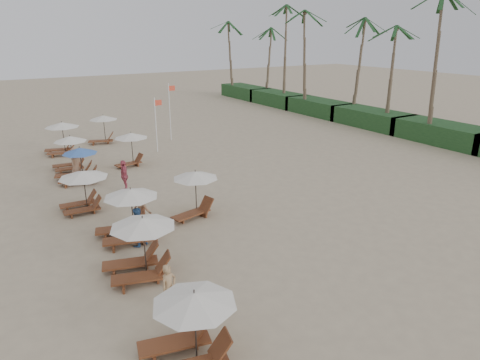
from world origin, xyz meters
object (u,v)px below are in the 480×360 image
beachgoer_far_b (76,162)px  lounger_station_0 (187,329)px  lounger_station_2 (126,216)px  lounger_station_4 (76,167)px  beachgoer_mid_b (142,208)px  flag_pole_near (156,122)px  lounger_station_6 (61,138)px  inland_station_1 (130,144)px  inland_station_2 (102,126)px  lounger_station_3 (81,188)px  beachgoer_near (169,287)px  inland_station_0 (193,190)px  lounger_station_5 (69,153)px  beachgoer_mid_a (137,227)px  lounger_station_1 (138,248)px  beachgoer_far_a (124,176)px

beachgoer_far_b → lounger_station_0: bearing=-138.2°
lounger_station_2 → lounger_station_4: lounger_station_2 is taller
beachgoer_mid_b → flag_pole_near: 13.20m
lounger_station_4 → beachgoer_far_b: lounger_station_4 is taller
lounger_station_6 → inland_station_1: bearing=-58.1°
lounger_station_2 → inland_station_2: lounger_station_2 is taller
lounger_station_3 → inland_station_1: size_ratio=0.99×
lounger_station_0 → beachgoer_far_b: (0.94, 18.24, -0.11)m
lounger_station_0 → inland_station_2: size_ratio=1.02×
beachgoer_near → lounger_station_0: bearing=-121.0°
inland_station_0 → beachgoer_far_b: bearing=110.8°
lounger_station_5 → beachgoer_mid_b: size_ratio=1.47×
beachgoer_mid_a → flag_pole_near: (6.35, 13.90, 1.42)m
lounger_station_1 → beachgoer_mid_a: (0.74, 2.32, -0.27)m
lounger_station_6 → inland_station_2: size_ratio=1.00×
lounger_station_2 → lounger_station_1: bearing=-100.2°
lounger_station_2 → beachgoer_near: bearing=-94.1°
lounger_station_0 → beachgoer_far_a: size_ratio=1.49×
lounger_station_0 → lounger_station_2: 8.17m
beachgoer_near → beachgoer_mid_b: size_ratio=0.98×
lounger_station_4 → lounger_station_5: size_ratio=1.13×
lounger_station_1 → lounger_station_3: lounger_station_1 is taller
flag_pole_near → lounger_station_3: bearing=-130.4°
lounger_station_1 → lounger_station_3: bearing=92.6°
lounger_station_4 → inland_station_1: (3.84, 1.53, 0.55)m
lounger_station_0 → lounger_station_6: (1.16, 24.30, 0.21)m
lounger_station_4 → beachgoer_far_a: 3.69m
lounger_station_0 → lounger_station_4: (0.76, 17.25, -0.12)m
inland_station_1 → inland_station_2: size_ratio=0.95×
beachgoer_far_a → beachgoer_mid_b: bearing=8.4°
beachgoer_near → beachgoer_far_a: size_ratio=0.86×
lounger_station_2 → lounger_station_5: bearing=90.2°
lounger_station_4 → lounger_station_6: size_ratio=0.99×
inland_station_1 → flag_pole_near: size_ratio=0.62×
lounger_station_6 → flag_pole_near: bearing=-26.3°
lounger_station_2 → beachgoer_mid_b: (1.09, 1.15, -0.28)m
beachgoer_mid_a → beachgoer_far_b: (-0.16, 10.94, 0.08)m
lounger_station_0 → beachgoer_far_b: 18.27m
lounger_station_6 → flag_pole_near: flag_pole_near is taller
lounger_station_1 → beachgoer_far_b: lounger_station_1 is taller
inland_station_0 → beachgoer_far_a: (-1.79, 5.25, -0.44)m
beachgoer_mid_a → inland_station_2: bearing=-115.7°
lounger_station_0 → lounger_station_6: bearing=87.3°
lounger_station_5 → beachgoer_near: size_ratio=1.50×
beachgoer_mid_a → beachgoer_near: bearing=68.1°
lounger_station_0 → lounger_station_2: bearing=83.5°
lounger_station_4 → lounger_station_6: 7.07m
lounger_station_6 → beachgoer_mid_b: (0.85, -15.04, -0.45)m
lounger_station_2 → lounger_station_4: bearing=91.0°
inland_station_2 → beachgoer_far_a: (-1.99, -12.02, -0.47)m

